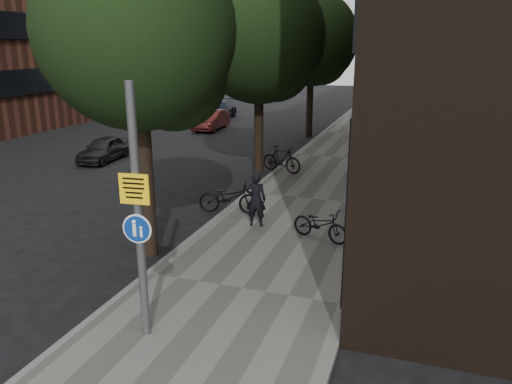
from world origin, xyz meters
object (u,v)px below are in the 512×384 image
at_px(parked_bike_facade_near, 320,224).
at_px(parked_car_near, 104,149).
at_px(signpost, 138,215).
at_px(pedestrian, 256,199).

relative_size(parked_bike_facade_near, parked_car_near, 0.51).
xyz_separation_m(signpost, pedestrian, (0.08, 5.77, -1.43)).
bearing_deg(parked_car_near, pedestrian, -37.54).
bearing_deg(parked_bike_facade_near, parked_car_near, 79.57).
bearing_deg(pedestrian, parked_car_near, -44.99).
distance_m(signpost, parked_bike_facade_near, 5.94).
bearing_deg(parked_car_near, parked_bike_facade_near, -34.58).
bearing_deg(signpost, parked_bike_facade_near, 62.81).
distance_m(parked_bike_facade_near, parked_car_near, 12.91).
relative_size(signpost, parked_car_near, 1.38).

